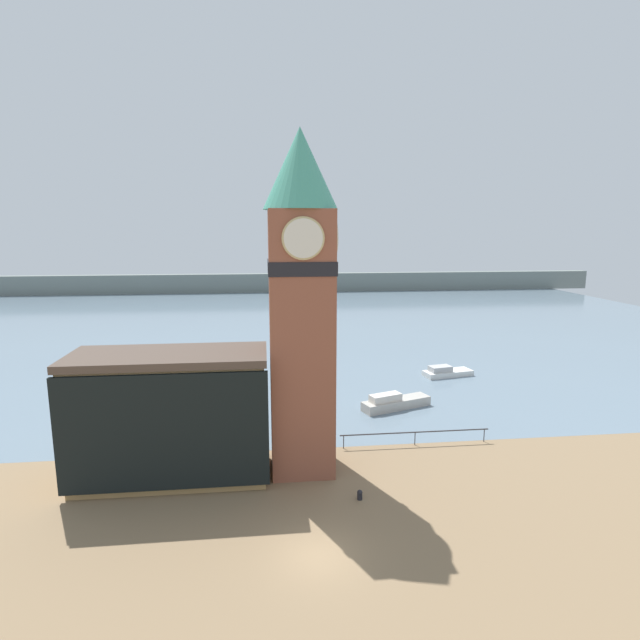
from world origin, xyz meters
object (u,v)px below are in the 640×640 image
object	(u,v)px
boat_near	(394,402)
mooring_bollard_near	(360,494)
clock_tower	(301,297)
boat_far	(446,372)
pier_building	(171,416)

from	to	relation	value
boat_near	mooring_bollard_near	bearing A→B (deg)	-131.77
mooring_bollard_near	clock_tower	bearing A→B (deg)	124.59
clock_tower	boat_far	bearing A→B (deg)	48.59
boat_far	mooring_bollard_near	world-z (taller)	boat_far
clock_tower	boat_near	bearing A→B (deg)	48.74
clock_tower	boat_near	distance (m)	18.51
clock_tower	boat_far	xyz separation A→B (m)	(18.19, 20.63, -11.74)
pier_building	boat_near	world-z (taller)	pier_building
pier_building	boat_far	world-z (taller)	pier_building
pier_building	boat_near	size ratio (longest dim) A/B	1.85
clock_tower	boat_far	world-z (taller)	clock_tower
boat_near	mooring_bollard_near	xyz separation A→B (m)	(-6.27, -15.54, -0.25)
boat_near	boat_far	world-z (taller)	boat_near
pier_building	mooring_bollard_near	size ratio (longest dim) A/B	20.26
boat_near	boat_far	xyz separation A→B (m)	(8.69, 9.79, -0.14)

